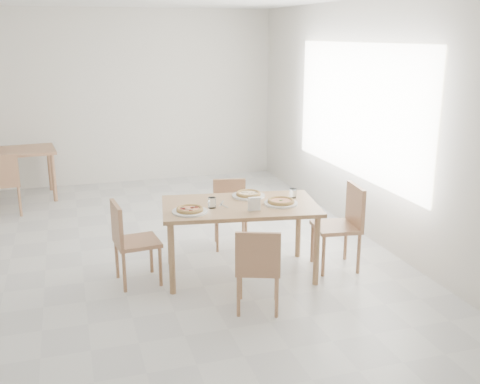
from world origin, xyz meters
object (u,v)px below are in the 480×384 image
object	(u,v)px
chair_back_s	(3,180)
pizza_pepperoni	(190,209)
chair_west	(129,237)
chair_back_n	(1,160)
chair_east	(344,221)
plate_pepperoni	(190,211)
chair_south	(258,264)
pizza_mushroom	(248,194)
second_table	(5,157)
pizza_margherita	(281,201)
main_table	(240,212)
chair_north	(230,208)
tumbler_b	(212,203)
plate_margherita	(281,203)
tumbler_a	(293,193)
napkin_holder	(254,205)
plate_mushroom	(248,196)

from	to	relation	value
chair_back_s	pizza_pepperoni	bearing A→B (deg)	118.87
chair_west	chair_back_n	bearing A→B (deg)	13.91
chair_east	plate_pepperoni	bearing A→B (deg)	-84.63
pizza_pepperoni	chair_east	bearing A→B (deg)	-1.73
chair_south	chair_back_s	distance (m)	4.34
pizza_mushroom	second_table	size ratio (longest dim) A/B	0.23
pizza_margherita	second_table	bearing A→B (deg)	128.05
main_table	chair_back_s	size ratio (longest dim) A/B	1.92
chair_back_s	second_table	bearing A→B (deg)	-93.15
pizza_margherita	chair_back_s	world-z (taller)	chair_back_s
chair_north	pizza_pepperoni	world-z (taller)	pizza_pepperoni
pizza_pepperoni	chair_north	bearing A→B (deg)	54.60
tumbler_b	second_table	world-z (taller)	tumbler_b
chair_south	plate_margherita	world-z (taller)	chair_south
main_table	plate_pepperoni	distance (m)	0.56
plate_pepperoni	tumbler_b	distance (m)	0.26
chair_west	chair_back_n	world-z (taller)	chair_west
tumbler_a	chair_back_s	bearing A→B (deg)	138.57
pizza_pepperoni	chair_back_n	bearing A→B (deg)	115.19
chair_east	napkin_holder	world-z (taller)	chair_east
plate_margherita	second_table	distance (m)	4.70
plate_margherita	napkin_holder	distance (m)	0.37
main_table	tumbler_b	size ratio (longest dim) A/B	15.90
pizza_mushroom	tumbler_b	bearing A→B (deg)	-149.89
plate_pepperoni	napkin_holder	size ratio (longest dim) A/B	2.46
chair_west	plate_margherita	world-z (taller)	chair_west
tumbler_b	plate_mushroom	bearing A→B (deg)	30.11
chair_south	plate_pepperoni	xyz separation A→B (m)	(-0.44, 0.73, 0.30)
plate_mushroom	second_table	xyz separation A→B (m)	(-2.67, 3.35, -0.10)
plate_mushroom	chair_back_n	size ratio (longest dim) A/B	0.44
plate_margherita	pizza_margherita	world-z (taller)	pizza_margherita
chair_south	pizza_pepperoni	size ratio (longest dim) A/B	2.35
chair_south	chair_back_s	bearing A→B (deg)	-36.30
napkin_holder	chair_back_n	distance (m)	5.38
chair_west	chair_back_s	world-z (taller)	chair_back_s
pizza_mushroom	tumbler_a	size ratio (longest dim) A/B	3.51
tumbler_b	chair_back_n	bearing A→B (deg)	118.08
tumbler_b	main_table	bearing A→B (deg)	5.42
second_table	plate_pepperoni	bearing A→B (deg)	-67.55
main_table	second_table	xyz separation A→B (m)	(-2.50, 3.59, -0.01)
chair_north	pizza_margherita	distance (m)	1.05
plate_pepperoni	tumbler_a	bearing A→B (deg)	8.77
pizza_margherita	pizza_pepperoni	xyz separation A→B (m)	(-0.93, 0.01, 0.00)
plate_pepperoni	second_table	size ratio (longest dim) A/B	0.23
main_table	pizza_pepperoni	world-z (taller)	pizza_pepperoni
pizza_margherita	second_table	world-z (taller)	pizza_margherita
tumbler_a	second_table	xyz separation A→B (m)	(-3.10, 3.52, -0.14)
pizza_margherita	chair_back_s	size ratio (longest dim) A/B	0.38
pizza_margherita	pizza_pepperoni	size ratio (longest dim) A/B	1.00
chair_north	napkin_holder	distance (m)	1.17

